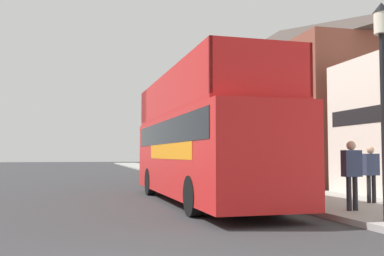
{
  "coord_description": "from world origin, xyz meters",
  "views": [
    {
      "loc": [
        -0.34,
        -4.9,
        1.5
      ],
      "look_at": [
        3.29,
        9.62,
        2.39
      ],
      "focal_mm": 42.0,
      "sensor_mm": 36.0,
      "label": 1
    }
  ],
  "objects_px": {
    "pedestrian_third": "(371,169)",
    "lamp_post_nearest": "(383,68)",
    "pedestrian_second": "(352,168)",
    "tour_bus": "(201,147)",
    "lamp_post_second": "(243,112)",
    "parked_car_ahead_of_bus": "(172,170)"
  },
  "relations": [
    {
      "from": "pedestrian_third",
      "to": "lamp_post_nearest",
      "type": "height_order",
      "value": "lamp_post_nearest"
    },
    {
      "from": "pedestrian_third",
      "to": "pedestrian_second",
      "type": "bearing_deg",
      "value": -137.69
    },
    {
      "from": "tour_bus",
      "to": "pedestrian_third",
      "type": "relative_size",
      "value": 6.33
    },
    {
      "from": "pedestrian_second",
      "to": "lamp_post_second",
      "type": "bearing_deg",
      "value": 93.2
    },
    {
      "from": "tour_bus",
      "to": "pedestrian_second",
      "type": "bearing_deg",
      "value": -56.38
    },
    {
      "from": "pedestrian_second",
      "to": "pedestrian_third",
      "type": "xyz_separation_m",
      "value": [
        1.57,
        1.43,
        -0.06
      ]
    },
    {
      "from": "tour_bus",
      "to": "pedestrian_third",
      "type": "bearing_deg",
      "value": -31.56
    },
    {
      "from": "tour_bus",
      "to": "pedestrian_second",
      "type": "height_order",
      "value": "tour_bus"
    },
    {
      "from": "lamp_post_nearest",
      "to": "tour_bus",
      "type": "bearing_deg",
      "value": 112.73
    },
    {
      "from": "parked_car_ahead_of_bus",
      "to": "pedestrian_third",
      "type": "height_order",
      "value": "pedestrian_third"
    },
    {
      "from": "pedestrian_second",
      "to": "pedestrian_third",
      "type": "relative_size",
      "value": 1.06
    },
    {
      "from": "pedestrian_second",
      "to": "pedestrian_third",
      "type": "height_order",
      "value": "pedestrian_second"
    },
    {
      "from": "pedestrian_third",
      "to": "lamp_post_second",
      "type": "distance_m",
      "value": 5.8
    },
    {
      "from": "parked_car_ahead_of_bus",
      "to": "pedestrian_third",
      "type": "relative_size",
      "value": 2.6
    },
    {
      "from": "parked_car_ahead_of_bus",
      "to": "lamp_post_nearest",
      "type": "height_order",
      "value": "lamp_post_nearest"
    },
    {
      "from": "tour_bus",
      "to": "parked_car_ahead_of_bus",
      "type": "bearing_deg",
      "value": 83.81
    },
    {
      "from": "tour_bus",
      "to": "pedestrian_third",
      "type": "xyz_separation_m",
      "value": [
        4.32,
        -2.53,
        -0.65
      ]
    },
    {
      "from": "tour_bus",
      "to": "lamp_post_second",
      "type": "xyz_separation_m",
      "value": [
        2.39,
        2.55,
        1.37
      ]
    },
    {
      "from": "lamp_post_second",
      "to": "lamp_post_nearest",
      "type": "bearing_deg",
      "value": -90.0
    },
    {
      "from": "tour_bus",
      "to": "lamp_post_nearest",
      "type": "xyz_separation_m",
      "value": [
        2.39,
        -5.7,
        1.53
      ]
    },
    {
      "from": "pedestrian_second",
      "to": "lamp_post_nearest",
      "type": "distance_m",
      "value": 2.77
    },
    {
      "from": "pedestrian_second",
      "to": "lamp_post_nearest",
      "type": "bearing_deg",
      "value": -101.84
    }
  ]
}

